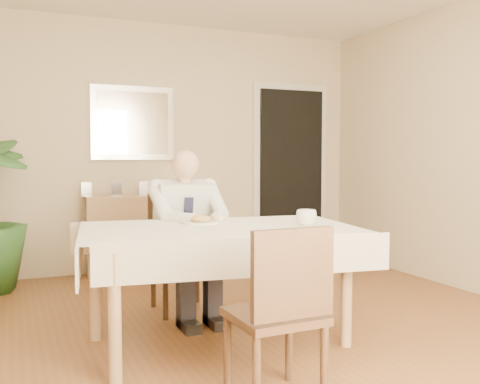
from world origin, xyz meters
name	(u,v)px	position (x,y,z in m)	size (l,w,h in m)	color
room	(262,140)	(0.00, 0.00, 1.30)	(5.00, 5.02, 2.60)	brown
doorway	(291,174)	(1.55, 2.46, 1.00)	(0.96, 0.07, 2.10)	beige
mirror	(133,123)	(-0.30, 2.47, 1.55)	(0.86, 0.04, 0.76)	silver
dining_table	(218,240)	(-0.27, 0.06, 0.67)	(1.85, 1.25, 0.75)	tan
chair_far	(179,244)	(-0.27, 0.94, 0.51)	(0.48, 0.48, 0.90)	#492D17
chair_near	(282,306)	(-0.31, -0.88, 0.49)	(0.43, 0.43, 0.87)	#492D17
seated_man	(190,225)	(-0.27, 0.66, 0.69)	(0.48, 0.72, 1.24)	white
plate	(201,222)	(-0.32, 0.27, 0.76)	(0.26, 0.26, 0.02)	white
food	(201,219)	(-0.32, 0.27, 0.78)	(0.14, 0.14, 0.06)	olive
knife	(209,220)	(-0.28, 0.21, 0.78)	(0.01, 0.01, 0.13)	silver
fork	(198,221)	(-0.36, 0.21, 0.78)	(0.01, 0.01, 0.13)	silver
coffee_mug	(306,218)	(0.27, -0.11, 0.80)	(0.13, 0.13, 0.10)	white
sideboard	(137,235)	(-0.30, 2.32, 0.40)	(1.01, 0.34, 0.81)	tan
photo_frame_left	(86,189)	(-0.80, 2.36, 0.88)	(0.10, 0.02, 0.14)	silver
photo_frame_center	(117,189)	(-0.50, 2.35, 0.88)	(0.10, 0.02, 0.14)	silver
photo_frame_right	(144,188)	(-0.23, 2.33, 0.88)	(0.10, 0.02, 0.14)	silver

